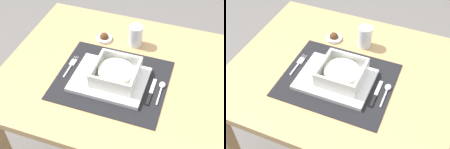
# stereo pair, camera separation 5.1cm
# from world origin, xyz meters

# --- Properties ---
(dining_table) EXTENTS (0.89, 0.75, 0.74)m
(dining_table) POSITION_xyz_m (0.00, 0.00, 0.63)
(dining_table) COLOR tan
(dining_table) RESTS_ON ground
(placemat) EXTENTS (0.42, 0.35, 0.00)m
(placemat) POSITION_xyz_m (0.01, -0.06, 0.74)
(placemat) COLOR black
(placemat) RESTS_ON dining_table
(serving_plate) EXTENTS (0.28, 0.21, 0.02)m
(serving_plate) POSITION_xyz_m (-0.00, -0.07, 0.75)
(serving_plate) COLOR white
(serving_plate) RESTS_ON placemat
(porridge_bowl) EXTENTS (0.16, 0.16, 0.06)m
(porridge_bowl) POSITION_xyz_m (0.02, -0.06, 0.78)
(porridge_bowl) COLOR white
(porridge_bowl) RESTS_ON serving_plate
(fork) EXTENTS (0.02, 0.13, 0.00)m
(fork) POSITION_xyz_m (-0.17, -0.03, 0.75)
(fork) COLOR silver
(fork) RESTS_ON placemat
(spoon) EXTENTS (0.02, 0.12, 0.01)m
(spoon) POSITION_xyz_m (0.20, -0.04, 0.75)
(spoon) COLOR silver
(spoon) RESTS_ON placemat
(butter_knife) EXTENTS (0.01, 0.13, 0.01)m
(butter_knife) POSITION_xyz_m (0.16, -0.08, 0.75)
(butter_knife) COLOR black
(butter_knife) RESTS_ON placemat
(drinking_glass) EXTENTS (0.06, 0.06, 0.09)m
(drinking_glass) POSITION_xyz_m (0.03, 0.18, 0.78)
(drinking_glass) COLOR white
(drinking_glass) RESTS_ON dining_table
(condiment_saucer) EXTENTS (0.07, 0.07, 0.04)m
(condiment_saucer) POSITION_xyz_m (-0.11, 0.17, 0.75)
(condiment_saucer) COLOR white
(condiment_saucer) RESTS_ON dining_table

